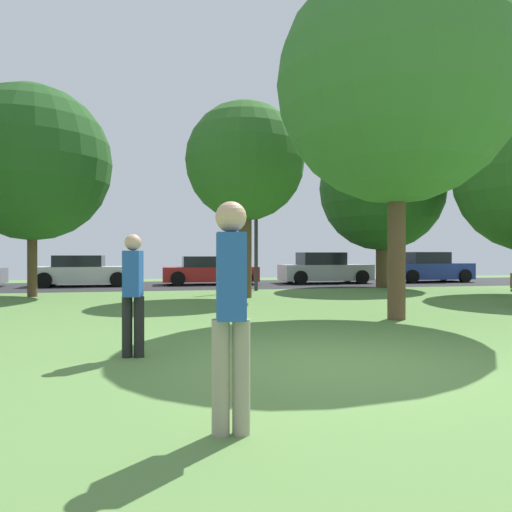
% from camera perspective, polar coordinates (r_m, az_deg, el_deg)
% --- Properties ---
extents(ground_plane, '(44.00, 44.00, 0.00)m').
position_cam_1_polar(ground_plane, '(6.36, 10.01, -12.49)').
color(ground_plane, '#5B8442').
extents(road_strip, '(44.00, 6.40, 0.01)m').
position_cam_1_polar(road_strip, '(21.92, -5.76, -3.41)').
color(road_strip, '#28282B').
rests_on(road_strip, ground_plane).
extents(maple_tree_near, '(5.12, 5.12, 7.60)m').
position_cam_1_polar(maple_tree_near, '(11.32, 16.30, 18.93)').
color(maple_tree_near, brown).
rests_on(maple_tree_near, ground_plane).
extents(oak_tree_left, '(3.81, 3.81, 6.28)m').
position_cam_1_polar(oak_tree_left, '(15.73, -1.31, 11.05)').
color(oak_tree_left, brown).
rests_on(oak_tree_left, ground_plane).
extents(maple_tree_far, '(5.07, 5.07, 6.91)m').
position_cam_1_polar(maple_tree_far, '(17.62, -24.96, 9.92)').
color(maple_tree_far, brown).
rests_on(maple_tree_far, ground_plane).
extents(birch_tree_lone, '(5.17, 5.17, 6.72)m').
position_cam_1_polar(birch_tree_lone, '(20.93, 14.65, 7.72)').
color(birch_tree_lone, brown).
rests_on(birch_tree_lone, ground_plane).
extents(person_bystander, '(0.30, 0.34, 1.81)m').
position_cam_1_polar(person_bystander, '(3.75, -2.98, -5.69)').
color(person_bystander, gray).
rests_on(person_bystander, ground_plane).
extents(person_walking, '(0.30, 0.35, 1.67)m').
position_cam_1_polar(person_walking, '(6.74, -14.34, -3.84)').
color(person_walking, black).
rests_on(person_walking, ground_plane).
extents(parked_car_white, '(4.17, 2.00, 1.34)m').
position_cam_1_polar(parked_car_white, '(22.26, -19.74, -1.78)').
color(parked_car_white, white).
rests_on(parked_car_white, ground_plane).
extents(parked_car_red, '(4.30, 1.94, 1.29)m').
position_cam_1_polar(parked_car_red, '(22.22, -5.56, -1.83)').
color(parked_car_red, '#B21E1E').
rests_on(parked_car_red, ground_plane).
extents(parked_car_silver, '(4.28, 1.99, 1.47)m').
position_cam_1_polar(parked_car_silver, '(23.28, 8.06, -1.56)').
color(parked_car_silver, '#B7B7BC').
rests_on(parked_car_silver, ground_plane).
extents(parked_car_blue, '(4.04, 2.04, 1.49)m').
position_cam_1_polar(parked_car_blue, '(25.70, 19.64, -1.37)').
color(parked_car_blue, '#233893').
rests_on(parked_car_blue, ground_plane).
extents(street_lamp_post, '(0.14, 0.14, 4.50)m').
position_cam_1_polar(street_lamp_post, '(18.36, 0.01, 2.90)').
color(street_lamp_post, '#2D2D33').
rests_on(street_lamp_post, ground_plane).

